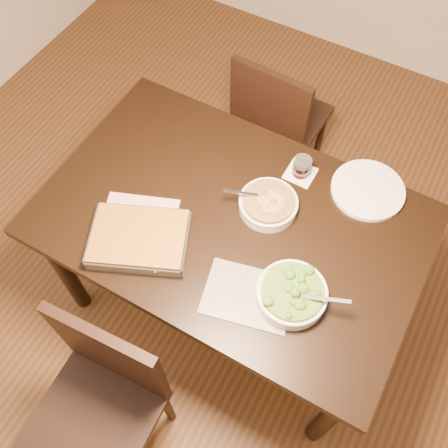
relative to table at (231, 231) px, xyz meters
name	(u,v)px	position (x,y,z in m)	size (l,w,h in m)	color
ground	(229,297)	(0.00, 0.00, -0.65)	(4.00, 4.00, 0.00)	#472714
table	(231,231)	(0.00, 0.00, 0.00)	(1.40, 0.90, 0.75)	black
magazine_a	(139,218)	(-0.29, -0.17, 0.10)	(0.27, 0.20, 0.01)	#B43352
magazine_b	(248,295)	(0.20, -0.24, 0.10)	(0.29, 0.21, 0.01)	#222328
coaster	(300,173)	(0.13, 0.31, 0.10)	(0.11, 0.11, 0.00)	white
stew_bowl	(268,204)	(0.10, 0.11, 0.13)	(0.23, 0.22, 0.08)	white
broccoli_bowl	(292,294)	(0.32, -0.17, 0.13)	(0.27, 0.24, 0.09)	white
baking_dish	(139,239)	(-0.23, -0.25, 0.13)	(0.42, 0.37, 0.06)	silver
wine_tumbler	(302,167)	(0.13, 0.31, 0.14)	(0.07, 0.07, 0.08)	black
dinner_plate	(368,190)	(0.39, 0.36, 0.10)	(0.28, 0.28, 0.02)	white
chair_near	(103,395)	(-0.12, -0.72, -0.17)	(0.44, 0.44, 0.88)	black
chair_far	(277,119)	(-0.16, 0.77, -0.18)	(0.41, 0.41, 0.84)	black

